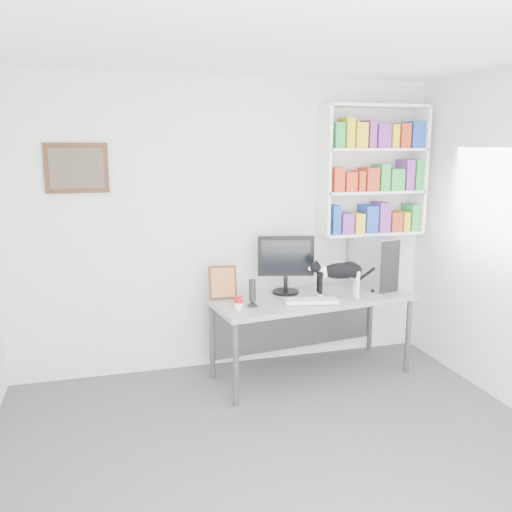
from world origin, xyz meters
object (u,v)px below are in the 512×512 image
object	(u,v)px
bookshelf	(373,171)
cat	(340,280)
soup_can	(238,303)
leaning_print	(223,282)
pc_tower	(373,262)
keyboard	(311,301)
speaker	(252,292)
desk	(311,336)
monitor	(286,264)

from	to	relation	value
bookshelf	cat	size ratio (longest dim) A/B	2.26
soup_can	leaning_print	bearing A→B (deg)	99.74
pc_tower	soup_can	size ratio (longest dim) A/B	4.71
soup_can	cat	bearing A→B (deg)	4.25
keyboard	pc_tower	xyz separation A→B (m)	(0.76, 0.35, 0.23)
bookshelf	speaker	xyz separation A→B (m)	(-1.33, -0.48, -0.98)
soup_can	cat	size ratio (longest dim) A/B	0.19
desk	pc_tower	distance (m)	0.94
monitor	keyboard	bearing A→B (deg)	-58.64
desk	soup_can	bearing A→B (deg)	-173.31
keyboard	monitor	bearing A→B (deg)	118.77
monitor	pc_tower	bearing A→B (deg)	13.38
speaker	leaning_print	xyz separation A→B (m)	(-0.19, 0.29, 0.03)
pc_tower	keyboard	bearing A→B (deg)	-165.07
bookshelf	speaker	world-z (taller)	bookshelf
keyboard	leaning_print	size ratio (longest dim) A/B	1.47
bookshelf	keyboard	xyz separation A→B (m)	(-0.81, -0.53, -1.08)
speaker	pc_tower	bearing A→B (deg)	24.02
leaning_print	pc_tower	bearing A→B (deg)	3.63
speaker	cat	distance (m)	0.81
pc_tower	leaning_print	bearing A→B (deg)	170.53
bookshelf	monitor	size ratio (longest dim) A/B	2.27
leaning_print	cat	size ratio (longest dim) A/B	0.56
monitor	cat	distance (m)	0.51
keyboard	leaning_print	distance (m)	0.80
desk	speaker	xyz separation A→B (m)	(-0.59, -0.14, 0.50)
bookshelf	keyboard	world-z (taller)	bookshelf
bookshelf	desk	world-z (taller)	bookshelf
desk	leaning_print	distance (m)	0.96
monitor	leaning_print	bearing A→B (deg)	-164.32
desk	cat	world-z (taller)	cat
speaker	cat	world-z (taller)	cat
bookshelf	monitor	world-z (taller)	bookshelf
leaning_print	desk	bearing A→B (deg)	-8.35
pc_tower	speaker	bearing A→B (deg)	-176.43
monitor	cat	size ratio (longest dim) A/B	1.00
desk	soup_can	world-z (taller)	soup_can
monitor	desk	bearing A→B (deg)	-29.09
bookshelf	cat	bearing A→B (deg)	-138.56
bookshelf	monitor	xyz separation A→B (m)	(-0.93, -0.17, -0.82)
desk	monitor	size ratio (longest dim) A/B	3.31
keyboard	speaker	xyz separation A→B (m)	(-0.51, 0.05, 0.10)
desk	leaning_print	size ratio (longest dim) A/B	5.88
desk	cat	distance (m)	0.60
monitor	leaning_print	distance (m)	0.61
monitor	speaker	world-z (taller)	monitor
pc_tower	cat	xyz separation A→B (m)	(-0.47, -0.29, -0.08)
bookshelf	desk	bearing A→B (deg)	-154.77
monitor	soup_can	distance (m)	0.68
keyboard	speaker	distance (m)	0.53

